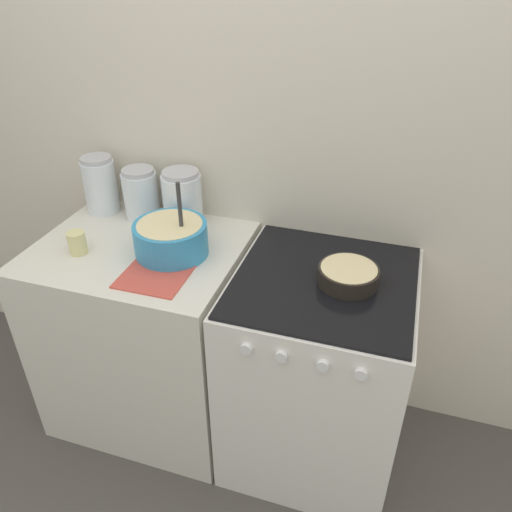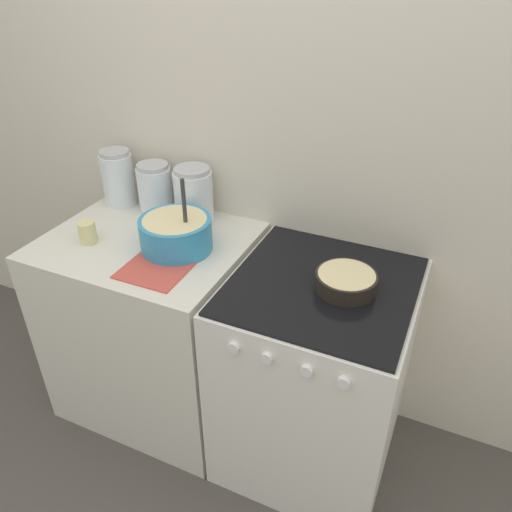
{
  "view_description": "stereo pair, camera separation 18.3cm",
  "coord_description": "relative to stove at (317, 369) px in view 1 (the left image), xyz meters",
  "views": [
    {
      "loc": [
        0.56,
        -1.14,
        1.92
      ],
      "look_at": [
        0.09,
        0.34,
        0.94
      ],
      "focal_mm": 35.0,
      "sensor_mm": 36.0,
      "label": 1
    },
    {
      "loc": [
        0.73,
        -1.08,
        1.92
      ],
      "look_at": [
        0.09,
        0.34,
        0.94
      ],
      "focal_mm": 35.0,
      "sensor_mm": 36.0,
      "label": 2
    }
  ],
  "objects": [
    {
      "name": "recipe_page",
      "position": [
        -0.59,
        -0.15,
        0.45
      ],
      "size": [
        0.24,
        0.27,
        0.01
      ],
      "color": "#CC4C3F",
      "rests_on": "countertop_cabinet"
    },
    {
      "name": "stove",
      "position": [
        0.0,
        0.0,
        0.0
      ],
      "size": [
        0.67,
        0.7,
        0.89
      ],
      "color": "white",
      "rests_on": "ground_plane"
    },
    {
      "name": "mixing_bowl",
      "position": [
        -0.6,
        -0.01,
        0.52
      ],
      "size": [
        0.28,
        0.28,
        0.31
      ],
      "color": "#338CBF",
      "rests_on": "countertop_cabinet"
    },
    {
      "name": "baking_pan",
      "position": [
        0.08,
        0.0,
        0.48
      ],
      "size": [
        0.22,
        0.22,
        0.06
      ],
      "color": "black",
      "rests_on": "stove"
    },
    {
      "name": "tin_can",
      "position": [
        -0.95,
        -0.11,
        0.49
      ],
      "size": [
        0.07,
        0.07,
        0.09
      ],
      "color": "beige",
      "rests_on": "countertop_cabinet"
    },
    {
      "name": "wall_back",
      "position": [
        -0.35,
        0.37,
        0.75
      ],
      "size": [
        4.64,
        0.05,
        2.4
      ],
      "color": "beige",
      "rests_on": "ground_plane"
    },
    {
      "name": "storage_jar_right",
      "position": [
        -0.66,
        0.24,
        0.55
      ],
      "size": [
        0.17,
        0.17,
        0.24
      ],
      "color": "silver",
      "rests_on": "countertop_cabinet"
    },
    {
      "name": "countertop_cabinet",
      "position": [
        -0.76,
        0.0,
        0.0
      ],
      "size": [
        0.82,
        0.68,
        0.89
      ],
      "color": "silver",
      "rests_on": "ground_plane"
    },
    {
      "name": "ground_plane",
      "position": [
        -0.35,
        -0.34,
        -0.45
      ],
      "size": [
        12.0,
        12.0,
        0.0
      ],
      "primitive_type": "plane",
      "color": "#4C4742"
    },
    {
      "name": "storage_jar_middle",
      "position": [
        -0.86,
        0.24,
        0.54
      ],
      "size": [
        0.15,
        0.15,
        0.22
      ],
      "color": "silver",
      "rests_on": "countertop_cabinet"
    },
    {
      "name": "storage_jar_left",
      "position": [
        -1.05,
        0.24,
        0.56
      ],
      "size": [
        0.15,
        0.15,
        0.25
      ],
      "color": "silver",
      "rests_on": "countertop_cabinet"
    }
  ]
}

